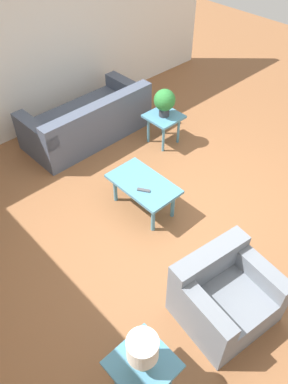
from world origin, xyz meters
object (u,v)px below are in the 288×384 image
(armchair, at_px, (224,295))
(side_table_lamp, at_px, (143,368))
(side_table_plant, at_px, (164,120))
(table_lamp, at_px, (143,350))
(sofa, at_px, (88,122))
(potted_plant, at_px, (165,101))
(coffee_table, at_px, (143,186))

(armchair, height_order, side_table_lamp, armchair)
(side_table_plant, distance_m, table_lamp, 3.73)
(sofa, height_order, side_table_lamp, sofa)
(potted_plant, bearing_deg, side_table_lamp, 132.16)
(side_table_lamp, relative_size, table_lamp, 1.24)
(side_table_lamp, bearing_deg, potted_plant, -47.84)
(side_table_plant, xyz_separation_m, side_table_lamp, (-2.49, 2.75, 0.00))
(side_table_lamp, bearing_deg, armchair, -90.29)
(potted_plant, bearing_deg, table_lamp, 132.16)
(armchair, bearing_deg, side_table_lamp, -172.42)
(armchair, bearing_deg, potted_plant, 64.16)
(side_table_plant, bearing_deg, potted_plant, 90.00)
(sofa, bearing_deg, potted_plant, 128.88)
(sofa, distance_m, side_table_plant, 1.21)
(sofa, distance_m, potted_plant, 1.28)
(coffee_table, bearing_deg, side_table_plant, -54.96)
(side_table_lamp, height_order, table_lamp, table_lamp)
(armchair, distance_m, side_table_plant, 3.00)
(sofa, bearing_deg, table_lamp, 58.96)
(coffee_table, xyz_separation_m, side_table_plant, (0.86, -1.23, 0.02))
(armchair, distance_m, table_lamp, 1.17)
(coffee_table, distance_m, table_lamp, 2.25)
(armchair, relative_size, table_lamp, 2.43)
(armchair, bearing_deg, coffee_table, 83.00)
(armchair, relative_size, coffee_table, 1.08)
(coffee_table, height_order, side_table_lamp, side_table_lamp)
(side_table_lamp, bearing_deg, coffee_table, -43.03)
(sofa, relative_size, armchair, 2.06)
(sofa, bearing_deg, side_table_plant, 128.88)
(armchair, xyz_separation_m, side_table_plant, (2.50, -1.67, 0.11))
(side_table_plant, bearing_deg, coffee_table, 125.04)
(side_table_plant, height_order, table_lamp, table_lamp)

